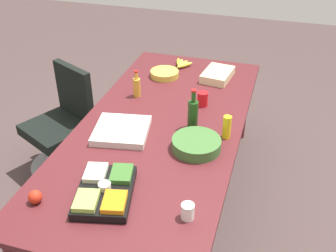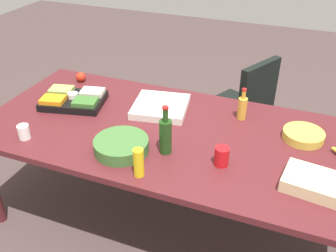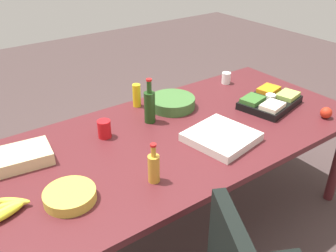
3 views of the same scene
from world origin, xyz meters
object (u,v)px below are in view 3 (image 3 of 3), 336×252
at_px(banana_bunch, 9,207).
at_px(dressing_bottle, 154,167).
at_px(mustard_bottle, 137,95).
at_px(apple_red, 326,113).
at_px(veggie_tray, 270,101).
at_px(sheet_cake, 20,157).
at_px(paper_cup, 226,78).
at_px(red_solo_cup, 104,129).
at_px(salad_bowl, 172,103).
at_px(pizza_box, 221,137).
at_px(wine_bottle, 150,106).
at_px(conference_table, 175,142).
at_px(chip_bowl, 70,196).

relative_size(banana_bunch, dressing_bottle, 0.94).
height_order(mustard_bottle, apple_red, mustard_bottle).
distance_m(veggie_tray, sheet_cake, 1.67).
bearing_deg(paper_cup, mustard_bottle, -4.67).
xyz_separation_m(veggie_tray, apple_red, (-0.16, 0.34, 0.00)).
relative_size(red_solo_cup, salad_bowl, 0.35).
relative_size(banana_bunch, pizza_box, 0.57).
bearing_deg(salad_bowl, wine_bottle, 19.23).
bearing_deg(conference_table, mustard_bottle, -91.97).
bearing_deg(wine_bottle, red_solo_cup, 0.36).
xyz_separation_m(chip_bowl, apple_red, (-1.70, 0.21, 0.01)).
bearing_deg(apple_red, chip_bowl, -7.10).
bearing_deg(banana_bunch, conference_table, -173.43).
bearing_deg(mustard_bottle, pizza_box, 103.12).
distance_m(paper_cup, apple_red, 0.83).
bearing_deg(wine_bottle, dressing_bottle, 58.48).
distance_m(mustard_bottle, chip_bowl, 1.03).
height_order(pizza_box, sheet_cake, sheet_cake).
bearing_deg(sheet_cake, banana_bunch, 66.51).
height_order(conference_table, apple_red, apple_red).
bearing_deg(chip_bowl, veggie_tray, -175.24).
height_order(banana_bunch, red_solo_cup, red_solo_cup).
xyz_separation_m(mustard_bottle, pizza_box, (-0.16, 0.69, -0.06)).
relative_size(conference_table, paper_cup, 27.61).
bearing_deg(salad_bowl, red_solo_cup, 8.60).
height_order(veggie_tray, paper_cup, paper_cup).
bearing_deg(dressing_bottle, conference_table, -139.59).
bearing_deg(paper_cup, apple_red, 98.55).
height_order(chip_bowl, pizza_box, chip_bowl).
bearing_deg(sheet_cake, apple_red, 159.83).
distance_m(conference_table, paper_cup, 0.92).
xyz_separation_m(chip_bowl, pizza_box, (-0.94, 0.02, -0.00)).
bearing_deg(banana_bunch, wine_bottle, -160.82).
distance_m(wine_bottle, dressing_bottle, 0.63).
xyz_separation_m(salad_bowl, paper_cup, (-0.61, -0.10, 0.01)).
bearing_deg(paper_cup, chip_bowl, 21.07).
bearing_deg(dressing_bottle, banana_bunch, -16.48).
bearing_deg(sheet_cake, salad_bowl, -176.59).
xyz_separation_m(salad_bowl, pizza_box, (0.03, 0.53, -0.01)).
xyz_separation_m(pizza_box, apple_red, (-0.76, 0.19, 0.01)).
height_order(wine_bottle, red_solo_cup, wine_bottle).
height_order(dressing_bottle, red_solo_cup, dressing_bottle).
bearing_deg(banana_bunch, sheet_cake, -113.49).
xyz_separation_m(salad_bowl, sheet_cake, (1.06, 0.06, -0.00)).
bearing_deg(salad_bowl, mustard_bottle, -40.78).
xyz_separation_m(conference_table, banana_bunch, (1.02, 0.12, 0.09)).
bearing_deg(sheet_cake, chip_bowl, 101.82).
xyz_separation_m(banana_bunch, dressing_bottle, (-0.65, 0.19, 0.06)).
height_order(salad_bowl, apple_red, apple_red).
xyz_separation_m(conference_table, dressing_bottle, (0.36, 0.31, 0.14)).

